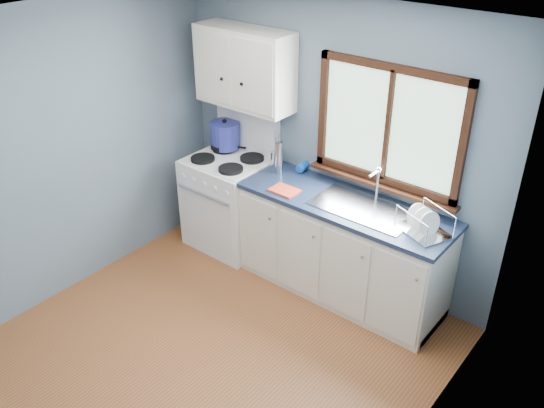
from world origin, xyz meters
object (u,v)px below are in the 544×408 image
Objects in this scene: gas_range at (230,200)px; stockpot at (225,135)px; base_cabinets at (341,252)px; skillet at (223,146)px; sink at (363,215)px; utensil_crock at (276,158)px; thermos at (279,158)px; dish_rack at (423,225)px.

gas_range is 0.64m from stockpot.
stockpot is (-1.48, 0.13, 0.68)m from base_cabinets.
skillet is (-0.18, 0.13, 0.49)m from gas_range.
utensil_crock is at bearing 169.73° from sink.
base_cabinets is 1.63m from stockpot.
stockpot is at bearing 175.34° from sink.
thermos reaches higher than sink.
stockpot is at bearing 174.79° from base_cabinets.
skillet is at bearing 177.72° from thermos.
base_cabinets is 4.89× the size of skillet.
sink is at bearing 0.71° from gas_range.
stockpot reaches higher than skillet.
thermos is (0.12, -0.11, 0.08)m from utensil_crock.
dish_rack is (1.47, -0.10, -0.10)m from thermos.
utensil_crock is (-0.88, 0.19, 0.58)m from base_cabinets.
sink is 1.85× the size of dish_rack.
base_cabinets is at bearing -5.83° from thermos.
thermos reaches higher than skillet.
gas_range is at bearing -153.52° from utensil_crock.
sink is at bearing -10.27° from utensil_crock.
sink is at bearing -4.66° from stockpot.
thermos is at bearing 175.25° from sink.
base_cabinets is at bearing -12.28° from utensil_crock.
base_cabinets is 0.48m from sink.
utensil_crock is (0.60, 0.06, -0.10)m from stockpot.
gas_range is at bearing -59.27° from skillet.
utensil_crock is (0.42, 0.21, 0.50)m from gas_range.
skillet is at bearing 175.89° from base_cabinets.
utensil_crock is at bearing 5.47° from stockpot.
thermos is 1.48m from dish_rack.
gas_range reaches higher than utensil_crock.
dish_rack is (0.71, -0.02, 0.56)m from base_cabinets.
skillet reaches higher than base_cabinets.
base_cabinets is 1.01m from thermos.
gas_range is 3.59× the size of skillet.
sink reaches higher than base_cabinets.
dish_rack is at bearing -27.69° from skillet.
base_cabinets is 4.06× the size of dish_rack.
dish_rack is at bearing -2.21° from sink.
thermos is (0.72, -0.03, 0.09)m from skillet.
thermos is (-0.94, 0.08, 0.21)m from sink.
base_cabinets is at bearing -157.92° from dish_rack.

